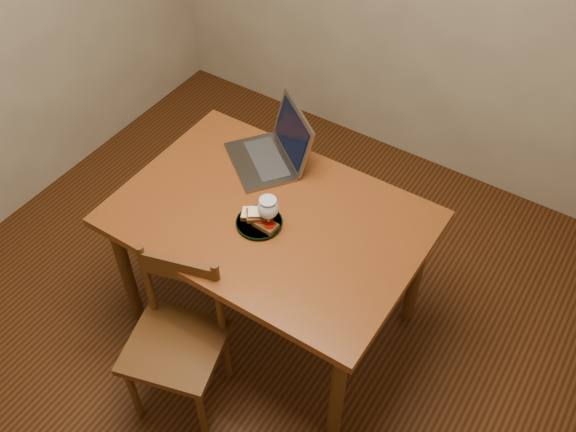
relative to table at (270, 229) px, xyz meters
The scene contains 9 objects.
floor 0.67m from the table, 131.36° to the right, with size 3.20×3.20×0.02m, color black.
table is the anchor object (origin of this frame).
chair 0.60m from the table, 100.30° to the right, with size 0.48×0.46×0.42m.
plate 0.12m from the table, 96.65° to the right, with size 0.20×0.20×0.02m, color black.
sandwich_cheese 0.14m from the table, 125.51° to the right, with size 0.10×0.06×0.03m, color #381E0C, non-canonical shape.
sandwich_tomato 0.14m from the table, 68.49° to the right, with size 0.10×0.06×0.03m, color #381E0C, non-canonical shape.
sandwich_top 0.15m from the table, 97.15° to the right, with size 0.11×0.06×0.03m, color #381E0C, non-canonical shape.
milk_glass 0.18m from the table, 59.03° to the right, with size 0.09×0.09×0.17m, color white, non-canonical shape.
laptop 0.39m from the table, 119.75° to the left, with size 0.47×0.46×0.25m.
Camera 1 is at (1.16, -1.44, 2.72)m, focal length 40.00 mm.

